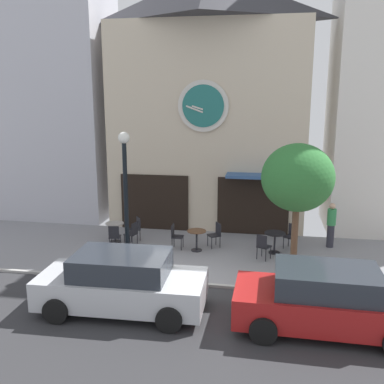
{
  "coord_description": "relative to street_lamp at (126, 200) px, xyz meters",
  "views": [
    {
      "loc": [
        2.17,
        -11.77,
        5.51
      ],
      "look_at": [
        -0.3,
        2.64,
        2.24
      ],
      "focal_mm": 40.7,
      "sensor_mm": 36.0,
      "label": 1
    }
  ],
  "objects": [
    {
      "name": "street_lamp",
      "position": [
        0.0,
        0.0,
        0.0
      ],
      "size": [
        0.36,
        0.36,
        4.4
      ],
      "color": "black",
      "rests_on": "ground_plane"
    },
    {
      "name": "parked_car_silver",
      "position": [
        0.79,
        -2.89,
        -1.47
      ],
      "size": [
        4.34,
        2.09,
        1.55
      ],
      "color": "#B7BABF",
      "rests_on": "ground_plane"
    },
    {
      "name": "cafe_chair_curbside",
      "position": [
        -0.43,
        1.91,
        -1.7
      ],
      "size": [
        0.5,
        0.5,
        0.9
      ],
      "color": "black",
      "rests_on": "ground_plane"
    },
    {
      "name": "cafe_table_center_left",
      "position": [
        2.0,
        1.8,
        -1.71
      ],
      "size": [
        0.69,
        0.69,
        0.75
      ],
      "color": "black",
      "rests_on": "ground_plane"
    },
    {
      "name": "cafe_chair_facing_street",
      "position": [
        2.63,
        2.34,
        -1.7
      ],
      "size": [
        0.55,
        0.55,
        0.9
      ],
      "color": "black",
      "rests_on": "ground_plane"
    },
    {
      "name": "cafe_chair_left_end",
      "position": [
        -0.97,
        1.45,
        -1.7
      ],
      "size": [
        0.46,
        0.46,
        0.9
      ],
      "color": "black",
      "rests_on": "ground_plane"
    },
    {
      "name": "cafe_table_near_door",
      "position": [
        4.77,
        2.04,
        -1.69
      ],
      "size": [
        0.75,
        0.75,
        0.75
      ],
      "color": "black",
      "rests_on": "ground_plane"
    },
    {
      "name": "cafe_table_rightmost",
      "position": [
        -1.23,
        2.22,
        -1.7
      ],
      "size": [
        0.7,
        0.7,
        0.75
      ],
      "color": "black",
      "rests_on": "ground_plane"
    },
    {
      "name": "clock_building",
      "position": [
        1.88,
        5.56,
        3.11
      ],
      "size": [
        8.1,
        4.22,
        10.34
      ],
      "color": "beige",
      "rests_on": "ground_plane"
    },
    {
      "name": "parked_car_red",
      "position": [
        5.87,
        -3.02,
        -1.47
      ],
      "size": [
        4.33,
        2.09,
        1.55
      ],
      "color": "maroon",
      "rests_on": "ground_plane"
    },
    {
      "name": "cafe_chair_under_awning",
      "position": [
        5.38,
        2.65,
        -1.7
      ],
      "size": [
        0.56,
        0.56,
        0.9
      ],
      "color": "black",
      "rests_on": "ground_plane"
    },
    {
      "name": "cafe_chair_corner",
      "position": [
        4.36,
        1.31,
        -1.7
      ],
      "size": [
        0.54,
        0.54,
        0.9
      ],
      "color": "black",
      "rests_on": "ground_plane"
    },
    {
      "name": "pedestrian_green",
      "position": [
        6.8,
        3.03,
        -1.37
      ],
      "size": [
        0.39,
        0.39,
        1.67
      ],
      "color": "#2D2D38",
      "rests_on": "ground_plane"
    },
    {
      "name": "ground_plane",
      "position": [
        2.18,
        -1.62,
        -2.26
      ],
      "size": [
        26.69,
        11.55,
        0.13
      ],
      "color": "gray"
    },
    {
      "name": "cafe_chair_by_entrance",
      "position": [
        -0.49,
        2.56,
        -1.7
      ],
      "size": [
        0.56,
        0.56,
        0.9
      ],
      "color": "black",
      "rests_on": "ground_plane"
    },
    {
      "name": "street_tree",
      "position": [
        5.28,
        -0.15,
        0.9
      ],
      "size": [
        2.11,
        1.9,
        4.16
      ],
      "color": "brown",
      "rests_on": "ground_plane"
    },
    {
      "name": "cafe_chair_near_lamp",
      "position": [
        1.19,
        1.91,
        -1.7
      ],
      "size": [
        0.4,
        0.4,
        0.9
      ],
      "color": "black",
      "rests_on": "ground_plane"
    },
    {
      "name": "neighbor_building_left",
      "position": [
        -5.99,
        5.9,
        4.72
      ],
      "size": [
        6.67,
        3.51,
        13.9
      ],
      "color": "#B2B2BC",
      "rests_on": "ground_plane"
    }
  ]
}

